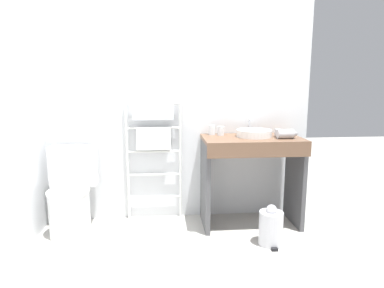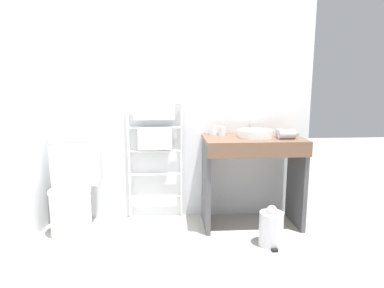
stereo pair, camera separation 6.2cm
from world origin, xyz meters
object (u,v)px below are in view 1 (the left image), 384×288
toilet (71,197)px  cup_near_wall (212,130)px  towel_radiator (154,136)px  hair_dryer (286,134)px  cup_near_edge (221,131)px  trash_bin (271,227)px  sink_basin (254,133)px

toilet → cup_near_wall: 1.45m
towel_radiator → hair_dryer: towel_radiator is taller
cup_near_edge → trash_bin: 1.00m
toilet → towel_radiator: size_ratio=0.65×
towel_radiator → hair_dryer: 1.25m
sink_basin → cup_near_edge: (-0.30, 0.11, 0.01)m
cup_near_edge → towel_radiator: bearing=172.9°
toilet → trash_bin: bearing=-13.2°
cup_near_wall → cup_near_edge: bearing=-25.9°
toilet → trash_bin: (1.74, -0.41, -0.18)m
cup_near_wall → trash_bin: 1.06m
toilet → sink_basin: size_ratio=2.40×
towel_radiator → cup_near_edge: bearing=-7.1°
cup_near_wall → trash_bin: cup_near_wall is taller
sink_basin → cup_near_edge: 0.32m
towel_radiator → cup_near_edge: towel_radiator is taller
towel_radiator → cup_near_wall: towel_radiator is taller
cup_near_edge → hair_dryer: size_ratio=0.43×
toilet → cup_near_edge: cup_near_edge is taller
toilet → sink_basin: bearing=1.9°
hair_dryer → trash_bin: hair_dryer is taller
toilet → cup_near_wall: (1.32, 0.21, 0.57)m
towel_radiator → cup_near_wall: bearing=-4.1°
towel_radiator → sink_basin: 0.96m
trash_bin → toilet: bearing=166.8°
toilet → hair_dryer: size_ratio=4.00×
toilet → towel_radiator: (0.75, 0.25, 0.51)m
cup_near_wall → sink_basin: bearing=-21.7°
toilet → cup_near_wall: cup_near_wall is taller
toilet → cup_near_edge: 1.52m
cup_near_edge → cup_near_wall: bearing=154.1°
towel_radiator → hair_dryer: size_ratio=6.13×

